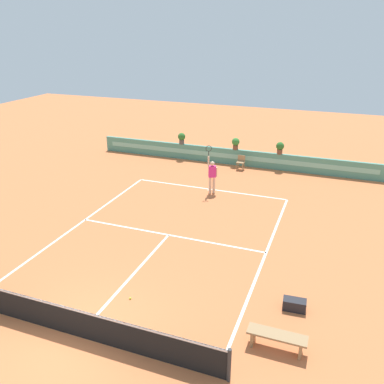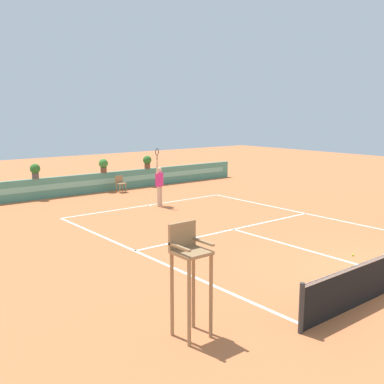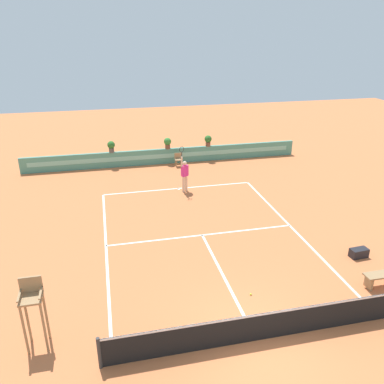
{
  "view_description": "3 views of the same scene",
  "coord_description": "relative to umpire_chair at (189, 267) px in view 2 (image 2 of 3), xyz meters",
  "views": [
    {
      "loc": [
        6.2,
        -7.33,
        8.13
      ],
      "look_at": [
        0.11,
        8.9,
        1.0
      ],
      "focal_mm": 37.97,
      "sensor_mm": 36.0,
      "label": 1
    },
    {
      "loc": [
        -11.06,
        -4.99,
        4.13
      ],
      "look_at": [
        0.11,
        8.9,
        1.0
      ],
      "focal_mm": 42.74,
      "sensor_mm": 36.0,
      "label": 2
    },
    {
      "loc": [
        -3.8,
        -8.25,
        8.4
      ],
      "look_at": [
        0.11,
        8.9,
        1.0
      ],
      "focal_mm": 37.04,
      "sensor_mm": 36.0,
      "label": 3
    }
  ],
  "objects": [
    {
      "name": "ground_plane",
      "position": [
        6.1,
        4.74,
        -1.34
      ],
      "size": [
        60.0,
        60.0,
        0.0
      ],
      "primitive_type": "plane",
      "color": "#C66B3D"
    },
    {
      "name": "court_lines",
      "position": [
        6.1,
        5.45,
        -1.34
      ],
      "size": [
        8.32,
        11.94,
        0.01
      ],
      "color": "white",
      "rests_on": "ground"
    },
    {
      "name": "back_wall_barrier",
      "position": [
        6.1,
        15.12,
        -0.84
      ],
      "size": [
        18.0,
        0.21,
        1.0
      ],
      "color": "#4C8E7A",
      "rests_on": "ground"
    },
    {
      "name": "umpire_chair",
      "position": [
        0.0,
        0.0,
        0.0
      ],
      "size": [
        0.6,
        0.6,
        2.14
      ],
      "color": "#99754C",
      "rests_on": "ground"
    },
    {
      "name": "ball_kid_chair",
      "position": [
        6.85,
        14.39,
        -0.86
      ],
      "size": [
        0.44,
        0.44,
        0.85
      ],
      "color": "#99754C",
      "rests_on": "ground"
    },
    {
      "name": "tennis_player",
      "position": [
        6.38,
        10.14,
        -0.29
      ],
      "size": [
        0.56,
        0.37,
        2.58
      ],
      "color": "beige",
      "rests_on": "ground"
    },
    {
      "name": "tennis_ball_near_baseline",
      "position": [
        6.68,
        0.75,
        -1.31
      ],
      "size": [
        0.07,
        0.07,
        0.07
      ],
      "primitive_type": "sphere",
      "color": "#CCE033",
      "rests_on": "ground"
    },
    {
      "name": "potted_plant_centre",
      "position": [
        6.29,
        15.13,
        0.07
      ],
      "size": [
        0.48,
        0.48,
        0.72
      ],
      "color": "brown",
      "rests_on": "back_wall_barrier"
    },
    {
      "name": "potted_plant_left",
      "position": [
        2.69,
        15.13,
        0.07
      ],
      "size": [
        0.48,
        0.48,
        0.72
      ],
      "color": "#514C47",
      "rests_on": "back_wall_barrier"
    },
    {
      "name": "potted_plant_right",
      "position": [
        9.01,
        15.13,
        0.07
      ],
      "size": [
        0.48,
        0.48,
        0.72
      ],
      "color": "brown",
      "rests_on": "back_wall_barrier"
    }
  ]
}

